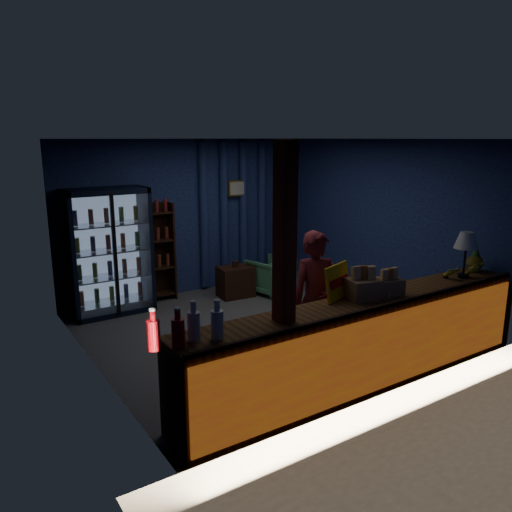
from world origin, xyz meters
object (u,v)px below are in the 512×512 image
at_px(shopkeeper, 316,300).
at_px(green_chair, 270,275).
at_px(table_lamp, 466,242).
at_px(pastry_tray, 381,292).

height_order(shopkeeper, green_chair, shopkeeper).
distance_m(shopkeeper, table_lamp, 1.98).
bearing_deg(pastry_tray, shopkeeper, 125.86).
relative_size(green_chair, pastry_tray, 1.50).
relative_size(shopkeeper, pastry_tray, 3.57).
distance_m(shopkeeper, pastry_tray, 0.74).
distance_m(green_chair, pastry_tray, 3.35).
bearing_deg(pastry_tray, green_chair, 76.77).
height_order(pastry_tray, table_lamp, table_lamp).
bearing_deg(table_lamp, shopkeeper, 159.87).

